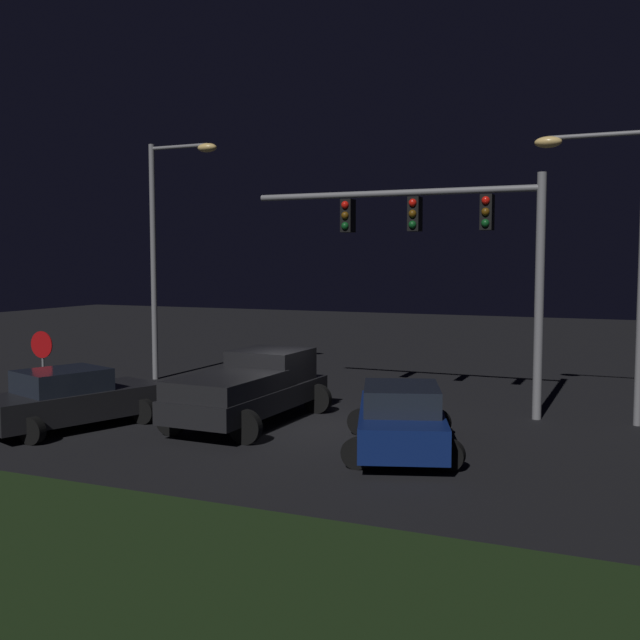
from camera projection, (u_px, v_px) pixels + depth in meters
ground_plane at (292, 422)px, 19.44m from camera, size 80.00×80.00×0.00m
pickup_truck at (252, 384)px, 19.39m from camera, size 2.96×5.45×1.80m
car_sedan at (70, 399)px, 18.71m from camera, size 3.38×4.75×1.51m
car_sedan_far at (401, 419)px, 16.39m from camera, size 3.35×4.75×1.51m
traffic_signal_gantry at (448, 235)px, 20.40m from camera, size 8.32×0.56×6.50m
street_lamp_left at (166, 232)px, 25.93m from camera, size 2.71×0.44×8.24m
street_lamp_right at (618, 237)px, 18.93m from camera, size 2.81×0.44×7.54m
stop_sign at (42, 355)px, 21.01m from camera, size 0.76×0.08×2.23m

